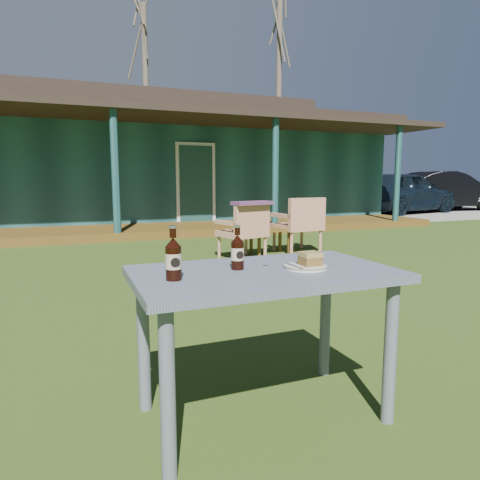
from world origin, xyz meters
name	(u,v)px	position (x,y,z in m)	size (l,w,h in m)	color
ground	(182,317)	(0.00, 0.00, 0.00)	(80.00, 80.00, 0.00)	#334916
pavilion	(98,163)	(0.00, 9.39, 1.61)	(15.80, 8.30, 3.45)	#1A4446
gravel_strip	(411,212)	(10.50, 8.50, 0.01)	(9.00, 6.00, 0.02)	gray
tree_mid	(147,106)	(3.00, 18.50, 4.75)	(0.28, 0.28, 9.50)	brown
tree_right	(279,94)	(9.50, 17.00, 5.50)	(0.28, 0.28, 11.00)	brown
car_near	(403,192)	(9.73, 8.10, 0.72)	(1.70, 4.23, 1.44)	black
car_far	(444,191)	(12.13, 8.60, 0.72)	(1.52, 4.37, 1.44)	black
cafe_table	(264,291)	(0.00, -1.60, 0.62)	(1.20, 0.70, 0.72)	#545E6A
plate	(305,266)	(0.20, -1.64, 0.73)	(0.20, 0.20, 0.01)	silver
cake_slice	(310,258)	(0.22, -1.64, 0.77)	(0.09, 0.09, 0.06)	brown
fork	(294,266)	(0.13, -1.65, 0.74)	(0.01, 0.14, 0.00)	silver
cola_bottle_near	(237,252)	(-0.11, -1.54, 0.80)	(0.06, 0.06, 0.21)	black
cola_bottle_far	(173,258)	(-0.44, -1.65, 0.81)	(0.07, 0.07, 0.23)	black
bottle_cap	(266,266)	(0.04, -1.55, 0.72)	(0.03, 0.03, 0.01)	silver
armchair_left	(245,229)	(1.50, 2.24, 0.44)	(0.70, 0.68, 0.79)	tan
armchair_right	(300,222)	(2.53, 2.46, 0.49)	(0.69, 0.65, 0.86)	tan
floral_throw	(252,203)	(1.54, 2.08, 0.82)	(0.60, 0.22, 0.05)	#5C3356
side_table	(270,232)	(2.02, 2.50, 0.34)	(0.60, 0.40, 0.40)	brown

